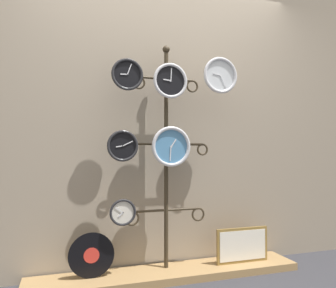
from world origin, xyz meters
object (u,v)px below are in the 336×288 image
object	(u,v)px
clock_top_center	(171,81)
vinyl_record	(91,255)
clock_top_left	(127,75)
clock_middle_left	(123,146)
clock_top_right	(220,75)
clock_bottom_left	(123,212)
display_stand	(166,201)
picture_frame	(242,245)
clock_middle_center	(171,147)

from	to	relation	value
clock_top_center	vinyl_record	size ratio (longest dim) A/B	0.83
vinyl_record	clock_top_left	bearing A→B (deg)	-10.21
clock_top_left	clock_top_center	bearing A→B (deg)	-1.49
clock_middle_left	vinyl_record	bearing A→B (deg)	172.09
clock_top_right	clock_bottom_left	xyz separation A→B (m)	(-0.82, 0.01, -1.10)
clock_middle_left	display_stand	bearing A→B (deg)	12.67
display_stand	clock_top_left	world-z (taller)	display_stand
clock_top_center	picture_frame	distance (m)	1.52
display_stand	clock_top_left	bearing A→B (deg)	-163.93
clock_top_right	clock_bottom_left	bearing A→B (deg)	179.25
display_stand	clock_middle_center	xyz separation A→B (m)	(0.01, -0.11, 0.45)
clock_middle_left	clock_top_center	bearing A→B (deg)	-3.61
clock_top_center	clock_middle_left	world-z (taller)	clock_top_center
display_stand	clock_bottom_left	size ratio (longest dim) A/B	9.34
picture_frame	clock_middle_left	bearing A→B (deg)	-179.96
clock_top_right	vinyl_record	size ratio (longest dim) A/B	0.90
clock_middle_center	vinyl_record	bearing A→B (deg)	174.89
clock_top_center	clock_middle_center	bearing A→B (deg)	9.25
clock_middle_center	clock_bottom_left	distance (m)	0.63
clock_top_left	picture_frame	size ratio (longest dim) A/B	0.52
clock_top_right	vinyl_record	distance (m)	1.76
picture_frame	clock_top_center	bearing A→B (deg)	-177.85
display_stand	clock_bottom_left	world-z (taller)	display_stand
clock_middle_left	clock_bottom_left	world-z (taller)	clock_middle_left
clock_top_left	clock_middle_center	bearing A→B (deg)	-1.34
clock_bottom_left	picture_frame	xyz separation A→B (m)	(1.04, 0.02, -0.34)
clock_middle_center	clock_bottom_left	world-z (taller)	clock_middle_center
clock_middle_center	picture_frame	size ratio (longest dim) A/B	0.68
clock_top_left	clock_middle_left	size ratio (longest dim) A/B	1.03
clock_top_left	clock_bottom_left	bearing A→B (deg)	-168.03
vinyl_record	clock_middle_center	bearing A→B (deg)	-5.11
clock_middle_left	vinyl_record	world-z (taller)	clock_middle_left
display_stand	vinyl_record	xyz separation A→B (m)	(-0.60, -0.05, -0.37)
clock_middle_center	clock_bottom_left	bearing A→B (deg)	179.79
clock_top_right	clock_bottom_left	world-z (taller)	clock_top_right
clock_top_left	clock_middle_left	world-z (taller)	clock_top_left
display_stand	clock_middle_center	world-z (taller)	display_stand
clock_middle_center	clock_top_right	bearing A→B (deg)	-1.23
clock_middle_left	vinyl_record	size ratio (longest dim) A/B	0.71
clock_bottom_left	clock_middle_center	bearing A→B (deg)	-0.21
picture_frame	clock_top_left	bearing A→B (deg)	-179.11
clock_top_center	picture_frame	bearing A→B (deg)	2.15
clock_top_center	clock_middle_left	xyz separation A→B (m)	(-0.38, 0.02, -0.52)
clock_bottom_left	picture_frame	distance (m)	1.09
picture_frame	clock_top_right	bearing A→B (deg)	-171.44
clock_bottom_left	picture_frame	bearing A→B (deg)	1.24
vinyl_record	clock_top_center	bearing A→B (deg)	-5.23
clock_top_center	vinyl_record	world-z (taller)	clock_top_center
display_stand	clock_bottom_left	bearing A→B (deg)	-164.27
clock_top_left	clock_top_center	xyz separation A→B (m)	(0.35, -0.01, -0.03)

